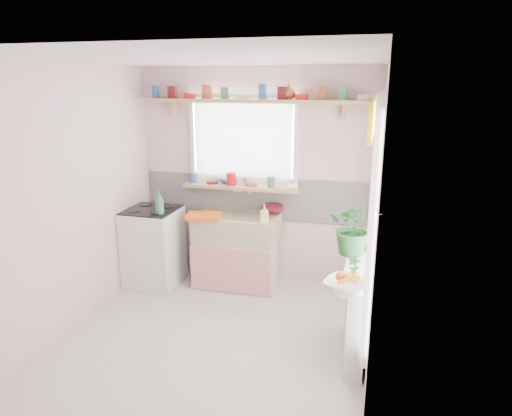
# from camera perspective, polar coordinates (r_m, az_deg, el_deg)

# --- Properties ---
(room) EXTENTS (3.20, 3.20, 3.20)m
(room) POSITION_cam_1_polar(r_m,az_deg,el_deg) (4.50, 5.69, 3.19)
(room) COLOR beige
(room) RESTS_ON ground
(sink_unit) EXTENTS (0.95, 0.65, 1.11)m
(sink_unit) POSITION_cam_1_polar(r_m,az_deg,el_deg) (5.36, -2.37, -5.18)
(sink_unit) COLOR white
(sink_unit) RESTS_ON ground
(cooker) EXTENTS (0.58, 0.58, 0.93)m
(cooker) POSITION_cam_1_polar(r_m,az_deg,el_deg) (5.50, -12.67, -4.72)
(cooker) COLOR white
(cooker) RESTS_ON ground
(radiator_ledge) EXTENTS (0.22, 0.95, 0.78)m
(radiator_ledge) POSITION_cam_1_polar(r_m,az_deg,el_deg) (4.16, 12.62, -12.54)
(radiator_ledge) COLOR white
(radiator_ledge) RESTS_ON ground
(windowsill) EXTENTS (1.40, 0.22, 0.04)m
(windowsill) POSITION_cam_1_polar(r_m,az_deg,el_deg) (5.33, -1.85, 2.65)
(windowsill) COLOR tan
(windowsill) RESTS_ON room
(pine_shelf) EXTENTS (2.52, 0.24, 0.04)m
(pine_shelf) POSITION_cam_1_polar(r_m,az_deg,el_deg) (5.15, -0.34, 13.23)
(pine_shelf) COLOR tan
(pine_shelf) RESTS_ON room
(shelf_crockery) EXTENTS (2.47, 0.11, 0.12)m
(shelf_crockery) POSITION_cam_1_polar(r_m,az_deg,el_deg) (5.15, -0.82, 14.05)
(shelf_crockery) COLOR #3359A5
(shelf_crockery) RESTS_ON pine_shelf
(sill_crockery) EXTENTS (1.35, 0.11, 0.12)m
(sill_crockery) POSITION_cam_1_polar(r_m,az_deg,el_deg) (5.33, -2.37, 3.46)
(sill_crockery) COLOR #3359A5
(sill_crockery) RESTS_ON windowsill
(dish_tray) EXTENTS (0.45, 0.37, 0.04)m
(dish_tray) POSITION_cam_1_polar(r_m,az_deg,el_deg) (5.16, -6.55, -0.99)
(dish_tray) COLOR #FC5E16
(dish_tray) RESTS_ON sink_unit
(colander) EXTENTS (0.30, 0.30, 0.12)m
(colander) POSITION_cam_1_polar(r_m,az_deg,el_deg) (5.31, 2.11, 0.04)
(colander) COLOR maroon
(colander) RESTS_ON sink_unit
(jade_plant) EXTENTS (0.50, 0.45, 0.52)m
(jade_plant) POSITION_cam_1_polar(r_m,az_deg,el_deg) (4.28, 12.24, -2.38)
(jade_plant) COLOR #27622A
(jade_plant) RESTS_ON radiator_ledge
(fruit_bowl) EXTENTS (0.42, 0.42, 0.08)m
(fruit_bowl) POSITION_cam_1_polar(r_m,az_deg,el_deg) (3.62, 11.24, -9.50)
(fruit_bowl) COLOR silver
(fruit_bowl) RESTS_ON radiator_ledge
(herb_pot) EXTENTS (0.11, 0.09, 0.19)m
(herb_pot) POSITION_cam_1_polar(r_m,az_deg,el_deg) (3.81, 12.15, -7.31)
(herb_pot) COLOR #275F26
(herb_pot) RESTS_ON radiator_ledge
(soap_bottle_sink) EXTENTS (0.11, 0.12, 0.20)m
(soap_bottle_sink) POSITION_cam_1_polar(r_m,az_deg,el_deg) (4.92, 1.04, -0.73)
(soap_bottle_sink) COLOR #EFE36A
(soap_bottle_sink) RESTS_ON sink_unit
(sill_cup) EXTENTS (0.13, 0.13, 0.10)m
(sill_cup) POSITION_cam_1_polar(r_m,az_deg,el_deg) (5.33, -0.93, 3.42)
(sill_cup) COLOR beige
(sill_cup) RESTS_ON windowsill
(sill_bowl) EXTENTS (0.25, 0.25, 0.07)m
(sill_bowl) POSITION_cam_1_polar(r_m,az_deg,el_deg) (5.43, -3.48, 3.44)
(sill_bowl) COLOR #3852B8
(sill_bowl) RESTS_ON windowsill
(shelf_vase) EXTENTS (0.21, 0.21, 0.17)m
(shelf_vase) POSITION_cam_1_polar(r_m,az_deg,el_deg) (5.11, 4.08, 14.34)
(shelf_vase) COLOR #AE5C35
(shelf_vase) RESTS_ON pine_shelf
(cooker_bottle) EXTENTS (0.12, 0.12, 0.26)m
(cooker_bottle) POSITION_cam_1_polar(r_m,az_deg,el_deg) (5.11, -12.00, 0.67)
(cooker_bottle) COLOR #428557
(cooker_bottle) RESTS_ON cooker
(fruit) EXTENTS (0.20, 0.14, 0.10)m
(fruit) POSITION_cam_1_polar(r_m,az_deg,el_deg) (3.60, 11.40, -8.57)
(fruit) COLOR orange
(fruit) RESTS_ON fruit_bowl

